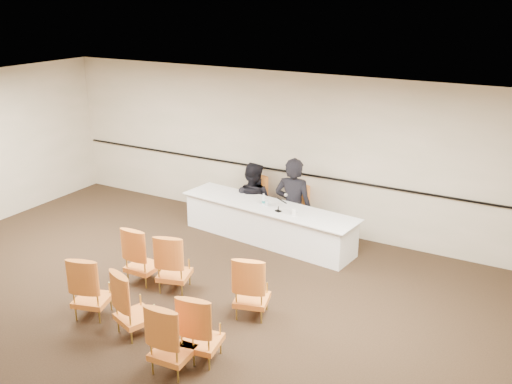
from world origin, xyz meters
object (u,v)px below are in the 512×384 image
aud_chair_back_left (91,285)px  aud_chair_front_left (143,254)px  microphone (278,203)px  aud_chair_front_mid (174,261)px  panelist_second_chair (252,200)px  water_bottle (264,199)px  aud_chair_back_mid (135,302)px  drinking_glass (267,203)px  panel_table (268,223)px  aud_chair_back_right (201,326)px  aud_chair_extra (172,336)px  panelist_second (252,205)px  panelist_main_chair (293,211)px  aud_chair_front_right (252,285)px  panelist_main (293,208)px  coffee_cup (294,212)px

aud_chair_back_left → aud_chair_front_left: bearing=74.8°
microphone → aud_chair_front_mid: size_ratio=0.33×
panelist_second_chair → water_bottle: bearing=-39.9°
aud_chair_back_mid → drinking_glass: bearing=108.4°
panel_table → aud_chair_front_mid: size_ratio=3.66×
microphone → aud_chair_back_left: 3.57m
aud_chair_back_right → aud_chair_extra: size_ratio=1.00×
aud_chair_back_right → panelist_second: bearing=101.4°
microphone → aud_chair_back_mid: bearing=-73.3°
aud_chair_extra → water_bottle: bearing=98.8°
aud_chair_front_left → microphone: bearing=58.7°
panelist_main_chair → aud_chair_front_right: size_ratio=1.00×
panelist_main_chair → aud_chair_front_right: same height
panel_table → water_bottle: (-0.08, -0.01, 0.46)m
aud_chair_front_left → aud_chair_back_mid: same height
panelist_main_chair → aud_chair_extra: 4.50m
aud_chair_front_left → aud_chair_back_mid: 1.49m
aud_chair_front_left → aud_chair_extra: bearing=-42.7°
panelist_main → aud_chair_front_left: panelist_main is taller
panelist_main → aud_chair_front_mid: 2.91m
aud_chair_front_left → aud_chair_back_mid: (0.87, -1.20, 0.00)m
panel_table → aud_chair_front_left: bearing=-105.8°
aud_chair_back_right → aud_chair_front_mid: bearing=127.0°
aud_chair_front_mid → panelist_second_chair: bearing=79.1°
aud_chair_front_left → aud_chair_front_mid: size_ratio=1.00×
panelist_main → aud_chair_front_mid: (-0.66, -2.84, -0.05)m
panel_table → panelist_main: 0.60m
aud_chair_front_mid → panelist_main: bearing=60.4°
panelist_main_chair → water_bottle: size_ratio=4.36×
aud_chair_extra → aud_chair_front_mid: bearing=122.4°
aud_chair_back_right → aud_chair_front_left: bearing=137.4°
aud_chair_front_mid → aud_chair_back_left: size_ratio=1.00×
panel_table → aud_chair_back_left: size_ratio=3.66×
coffee_cup → panel_table: bearing=162.0°
panelist_main_chair → water_bottle: bearing=-117.9°
aud_chair_front_mid → aud_chair_front_right: size_ratio=1.00×
coffee_cup → aud_chair_front_right: (0.41, -2.20, -0.28)m
coffee_cup → aud_chair_front_mid: bearing=-115.3°
panelist_main_chair → aud_chair_extra: bearing=-76.5°
panelist_main_chair → aud_chair_front_right: 3.00m
panel_table → panelist_second: size_ratio=2.00×
panelist_second → aud_chair_back_mid: (0.58, -4.17, 0.09)m
aud_chair_front_right → aud_chair_extra: bearing=-113.6°
drinking_glass → aud_chair_back_left: (-0.93, -3.48, -0.27)m
panelist_second_chair → coffee_cup: panelist_second_chair is taller
drinking_glass → panelist_second: bearing=136.1°
panelist_main_chair → aud_chair_front_right: bearing=-68.8°
drinking_glass → aud_chair_front_mid: bearing=-99.3°
panel_table → drinking_glass: bearing=-93.6°
panelist_main → water_bottle: panelist_main is taller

